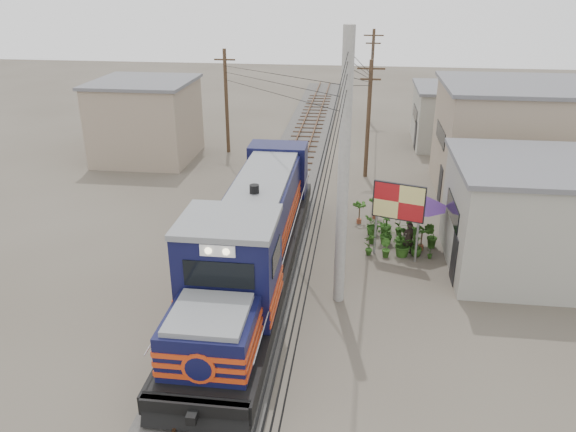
# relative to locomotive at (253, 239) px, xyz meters

# --- Properties ---
(ground) EXTENTS (120.00, 120.00, 0.00)m
(ground) POSITION_rel_locomotive_xyz_m (0.00, -0.61, -1.83)
(ground) COLOR #473F35
(ground) RESTS_ON ground
(ballast) EXTENTS (3.60, 70.00, 0.16)m
(ballast) POSITION_rel_locomotive_xyz_m (0.00, 9.39, -1.75)
(ballast) COLOR #595651
(ballast) RESTS_ON ground
(track) EXTENTS (1.15, 70.00, 0.12)m
(track) POSITION_rel_locomotive_xyz_m (0.00, 9.39, -1.57)
(track) COLOR #51331E
(track) RESTS_ON ground
(locomotive) EXTENTS (3.15, 17.15, 4.25)m
(locomotive) POSITION_rel_locomotive_xyz_m (0.00, 0.00, 0.00)
(locomotive) COLOR black
(locomotive) RESTS_ON ground
(utility_pole_main) EXTENTS (0.40, 0.40, 10.00)m
(utility_pole_main) POSITION_rel_locomotive_xyz_m (3.50, -1.11, 3.17)
(utility_pole_main) COLOR #9E9B93
(utility_pole_main) RESTS_ON ground
(wooden_pole_mid) EXTENTS (1.60, 0.24, 7.00)m
(wooden_pole_mid) POSITION_rel_locomotive_xyz_m (4.50, 13.39, 1.85)
(wooden_pole_mid) COLOR #4C3826
(wooden_pole_mid) RESTS_ON ground
(wooden_pole_far) EXTENTS (1.60, 0.24, 7.50)m
(wooden_pole_far) POSITION_rel_locomotive_xyz_m (4.80, 27.39, 2.10)
(wooden_pole_far) COLOR #4C3826
(wooden_pole_far) RESTS_ON ground
(wooden_pole_left) EXTENTS (1.60, 0.24, 7.00)m
(wooden_pole_left) POSITION_rel_locomotive_xyz_m (-5.00, 17.39, 1.85)
(wooden_pole_left) COLOR #4C3826
(wooden_pole_left) RESTS_ON ground
(power_lines) EXTENTS (9.65, 19.00, 3.30)m
(power_lines) POSITION_rel_locomotive_xyz_m (-0.14, 7.88, 5.73)
(power_lines) COLOR black
(power_lines) RESTS_ON ground
(shophouse_front) EXTENTS (7.35, 6.30, 4.70)m
(shophouse_front) POSITION_rel_locomotive_xyz_m (11.50, 2.39, 0.53)
(shophouse_front) COLOR gray
(shophouse_front) RESTS_ON ground
(shophouse_mid) EXTENTS (8.40, 7.35, 6.20)m
(shophouse_mid) POSITION_rel_locomotive_xyz_m (12.50, 11.39, 1.28)
(shophouse_mid) COLOR gray
(shophouse_mid) RESTS_ON ground
(shophouse_back) EXTENTS (6.30, 6.30, 4.20)m
(shophouse_back) POSITION_rel_locomotive_xyz_m (11.00, 21.39, 0.28)
(shophouse_back) COLOR gray
(shophouse_back) RESTS_ON ground
(shophouse_left) EXTENTS (6.30, 6.30, 5.20)m
(shophouse_left) POSITION_rel_locomotive_xyz_m (-10.00, 15.39, 0.78)
(shophouse_left) COLOR gray
(shophouse_left) RESTS_ON ground
(billboard) EXTENTS (2.16, 0.79, 3.45)m
(billboard) POSITION_rel_locomotive_xyz_m (5.78, 2.66, 0.71)
(billboard) COLOR #99999E
(billboard) RESTS_ON ground
(market_umbrella) EXTENTS (2.82, 2.82, 2.63)m
(market_umbrella) POSITION_rel_locomotive_xyz_m (6.81, 3.75, 0.48)
(market_umbrella) COLOR black
(market_umbrella) RESTS_ON ground
(vendor) EXTENTS (0.65, 0.56, 1.51)m
(vendor) POSITION_rel_locomotive_xyz_m (6.36, 3.10, -1.08)
(vendor) COLOR black
(vendor) RESTS_ON ground
(plant_nursery) EXTENTS (3.41, 3.36, 1.12)m
(plant_nursery) POSITION_rel_locomotive_xyz_m (5.85, 3.88, -1.33)
(plant_nursery) COLOR #275217
(plant_nursery) RESTS_ON ground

